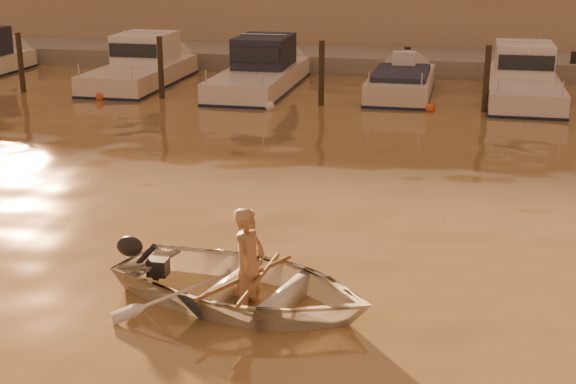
% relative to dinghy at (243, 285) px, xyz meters
% --- Properties ---
extents(ground_plane, '(160.00, 160.00, 0.00)m').
position_rel_dinghy_xyz_m(ground_plane, '(-1.22, 0.55, -0.28)').
color(ground_plane, olive).
rests_on(ground_plane, ground).
extents(dinghy, '(4.47, 3.66, 0.81)m').
position_rel_dinghy_xyz_m(dinghy, '(0.00, 0.00, 0.00)').
color(dinghy, silver).
rests_on(dinghy, ground_plane).
extents(person, '(0.56, 0.72, 1.76)m').
position_rel_dinghy_xyz_m(person, '(0.10, -0.02, 0.29)').
color(person, '#A37651').
rests_on(person, dinghy).
extents(outboard_motor, '(0.97, 0.61, 0.70)m').
position_rel_dinghy_xyz_m(outboard_motor, '(-1.45, 0.37, -0.00)').
color(outboard_motor, black).
rests_on(outboard_motor, dinghy).
extents(oar_port, '(0.14, 2.10, 0.13)m').
position_rel_dinghy_xyz_m(oar_port, '(0.24, -0.06, 0.14)').
color(oar_port, brown).
rests_on(oar_port, dinghy).
extents(oar_starboard, '(0.92, 1.94, 0.13)m').
position_rel_dinghy_xyz_m(oar_starboard, '(0.05, -0.01, 0.14)').
color(oar_starboard, brown).
rests_on(oar_starboard, dinghy).
extents(moored_boat_1, '(2.28, 6.77, 1.75)m').
position_rel_dinghy_xyz_m(moored_boat_1, '(-8.36, 16.55, 0.34)').
color(moored_boat_1, beige).
rests_on(moored_boat_1, ground_plane).
extents(moored_boat_2, '(2.23, 7.48, 1.75)m').
position_rel_dinghy_xyz_m(moored_boat_2, '(-3.97, 16.55, 0.34)').
color(moored_boat_2, silver).
rests_on(moored_boat_2, ground_plane).
extents(moored_boat_3, '(1.99, 5.79, 0.95)m').
position_rel_dinghy_xyz_m(moored_boat_3, '(0.88, 16.55, -0.06)').
color(moored_boat_3, beige).
rests_on(moored_boat_3, ground_plane).
extents(moored_boat_4, '(2.24, 6.90, 1.75)m').
position_rel_dinghy_xyz_m(moored_boat_4, '(4.80, 16.55, 0.34)').
color(moored_boat_4, silver).
rests_on(moored_boat_4, ground_plane).
extents(piling_0, '(0.18, 0.18, 2.20)m').
position_rel_dinghy_xyz_m(piling_0, '(-11.72, 14.35, 0.62)').
color(piling_0, '#2D2319').
rests_on(piling_0, ground_plane).
extents(piling_1, '(0.18, 0.18, 2.20)m').
position_rel_dinghy_xyz_m(piling_1, '(-6.72, 14.35, 0.62)').
color(piling_1, '#2D2319').
rests_on(piling_1, ground_plane).
extents(piling_2, '(0.18, 0.18, 2.20)m').
position_rel_dinghy_xyz_m(piling_2, '(-1.42, 14.35, 0.62)').
color(piling_2, '#2D2319').
rests_on(piling_2, ground_plane).
extents(piling_3, '(0.18, 0.18, 2.20)m').
position_rel_dinghy_xyz_m(piling_3, '(3.58, 14.35, 0.62)').
color(piling_3, '#2D2319').
rests_on(piling_3, ground_plane).
extents(fender_b, '(0.30, 0.30, 0.30)m').
position_rel_dinghy_xyz_m(fender_b, '(-8.56, 13.61, -0.18)').
color(fender_b, '#CE4718').
rests_on(fender_b, ground_plane).
extents(fender_c, '(0.30, 0.30, 0.30)m').
position_rel_dinghy_xyz_m(fender_c, '(-2.82, 13.27, -0.18)').
color(fender_c, silver).
rests_on(fender_c, ground_plane).
extents(fender_d, '(0.30, 0.30, 0.30)m').
position_rel_dinghy_xyz_m(fender_d, '(1.98, 14.05, -0.18)').
color(fender_d, '#CE4918').
rests_on(fender_d, ground_plane).
extents(quay, '(52.00, 4.00, 1.00)m').
position_rel_dinghy_xyz_m(quay, '(-1.22, 22.05, -0.13)').
color(quay, gray).
rests_on(quay, ground_plane).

